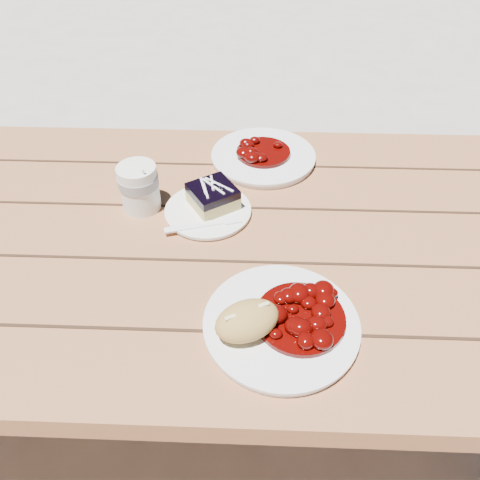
{
  "coord_description": "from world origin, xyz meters",
  "views": [
    {
      "loc": [
        0.22,
        -0.69,
        1.38
      ],
      "look_at": [
        0.19,
        -0.08,
        0.81
      ],
      "focal_mm": 35.0,
      "sensor_mm": 36.0,
      "label": 1
    }
  ],
  "objects_px": {
    "coffee_cup": "(139,188)",
    "second_plate": "(263,157)",
    "dessert_plate": "(208,211)",
    "bread_roll": "(247,321)",
    "picnic_table": "(155,284)",
    "blueberry_cake": "(213,196)",
    "main_plate": "(281,325)"
  },
  "relations": [
    {
      "from": "picnic_table",
      "to": "second_plate",
      "type": "distance_m",
      "value": 0.39
    },
    {
      "from": "picnic_table",
      "to": "blueberry_cake",
      "type": "relative_size",
      "value": 16.84
    },
    {
      "from": "main_plate",
      "to": "dessert_plate",
      "type": "xyz_separation_m",
      "value": [
        -0.14,
        0.29,
        -0.0
      ]
    },
    {
      "from": "coffee_cup",
      "to": "second_plate",
      "type": "xyz_separation_m",
      "value": [
        0.26,
        0.19,
        -0.04
      ]
    },
    {
      "from": "dessert_plate",
      "to": "coffee_cup",
      "type": "height_order",
      "value": "coffee_cup"
    },
    {
      "from": "dessert_plate",
      "to": "blueberry_cake",
      "type": "distance_m",
      "value": 0.03
    },
    {
      "from": "blueberry_cake",
      "to": "picnic_table",
      "type": "bearing_deg",
      "value": 176.84
    },
    {
      "from": "dessert_plate",
      "to": "second_plate",
      "type": "distance_m",
      "value": 0.24
    },
    {
      "from": "main_plate",
      "to": "second_plate",
      "type": "xyz_separation_m",
      "value": [
        -0.03,
        0.49,
        0.0
      ]
    },
    {
      "from": "picnic_table",
      "to": "main_plate",
      "type": "relative_size",
      "value": 8.06
    },
    {
      "from": "second_plate",
      "to": "blueberry_cake",
      "type": "bearing_deg",
      "value": -118.95
    },
    {
      "from": "main_plate",
      "to": "bread_roll",
      "type": "distance_m",
      "value": 0.07
    },
    {
      "from": "main_plate",
      "to": "blueberry_cake",
      "type": "distance_m",
      "value": 0.33
    },
    {
      "from": "bread_roll",
      "to": "coffee_cup",
      "type": "relative_size",
      "value": 1.05
    },
    {
      "from": "main_plate",
      "to": "bread_roll",
      "type": "height_order",
      "value": "bread_roll"
    },
    {
      "from": "bread_roll",
      "to": "dessert_plate",
      "type": "bearing_deg",
      "value": 106.12
    },
    {
      "from": "picnic_table",
      "to": "bread_roll",
      "type": "distance_m",
      "value": 0.38
    },
    {
      "from": "main_plate",
      "to": "picnic_table",
      "type": "bearing_deg",
      "value": 139.27
    },
    {
      "from": "picnic_table",
      "to": "blueberry_cake",
      "type": "bearing_deg",
      "value": 29.69
    },
    {
      "from": "bread_roll",
      "to": "second_plate",
      "type": "relative_size",
      "value": 0.43
    },
    {
      "from": "dessert_plate",
      "to": "second_plate",
      "type": "bearing_deg",
      "value": 60.69
    },
    {
      "from": "bread_roll",
      "to": "blueberry_cake",
      "type": "distance_m",
      "value": 0.33
    },
    {
      "from": "dessert_plate",
      "to": "bread_roll",
      "type": "bearing_deg",
      "value": -73.88
    },
    {
      "from": "dessert_plate",
      "to": "coffee_cup",
      "type": "relative_size",
      "value": 1.75
    },
    {
      "from": "picnic_table",
      "to": "second_plate",
      "type": "bearing_deg",
      "value": 48.25
    },
    {
      "from": "main_plate",
      "to": "bread_roll",
      "type": "xyz_separation_m",
      "value": [
        -0.06,
        -0.02,
        0.04
      ]
    },
    {
      "from": "picnic_table",
      "to": "coffee_cup",
      "type": "height_order",
      "value": "coffee_cup"
    },
    {
      "from": "picnic_table",
      "to": "bread_roll",
      "type": "relative_size",
      "value": 18.98
    },
    {
      "from": "blueberry_cake",
      "to": "main_plate",
      "type": "bearing_deg",
      "value": -99.01
    },
    {
      "from": "picnic_table",
      "to": "second_plate",
      "type": "relative_size",
      "value": 8.23
    },
    {
      "from": "picnic_table",
      "to": "coffee_cup",
      "type": "distance_m",
      "value": 0.23
    },
    {
      "from": "coffee_cup",
      "to": "second_plate",
      "type": "bearing_deg",
      "value": 36.2
    }
  ]
}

